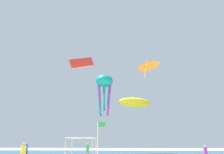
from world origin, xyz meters
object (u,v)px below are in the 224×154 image
(person_central, at_px, (206,152))
(canopy_tent, at_px, (82,139))
(kite_inflatable_yellow, at_px, (135,102))
(kite_octopus_teal, at_px, (104,83))
(person_far_shore, at_px, (26,149))
(person_leftmost, at_px, (88,149))
(banner_flag, at_px, (99,140))
(kite_delta_orange, at_px, (148,65))
(kite_parafoil_red, at_px, (82,63))
(person_rightmost, at_px, (23,151))

(person_central, bearing_deg, canopy_tent, -148.03)
(kite_inflatable_yellow, bearing_deg, kite_octopus_teal, -179.79)
(person_central, height_order, kite_octopus_teal, kite_octopus_teal)
(person_far_shore, xyz_separation_m, kite_inflatable_yellow, (14.14, 12.68, 7.81))
(person_central, distance_m, kite_inflatable_yellow, 19.96)
(person_leftmost, relative_size, kite_inflatable_yellow, 0.27)
(banner_flag, relative_size, kite_octopus_teal, 0.46)
(kite_delta_orange, bearing_deg, kite_parafoil_red, 143.23)
(person_far_shore, bearing_deg, person_rightmost, 125.58)
(kite_octopus_teal, bearing_deg, canopy_tent, -129.29)
(canopy_tent, relative_size, kite_parafoil_red, 0.99)
(person_far_shore, height_order, kite_delta_orange, kite_delta_orange)
(person_leftmost, relative_size, person_central, 1.09)
(kite_parafoil_red, relative_size, kite_inflatable_yellow, 0.42)
(person_leftmost, distance_m, kite_octopus_teal, 14.25)
(person_central, xyz_separation_m, kite_inflatable_yellow, (-6.29, 17.20, 7.94))
(person_rightmost, relative_size, kite_inflatable_yellow, 0.28)
(person_central, distance_m, banner_flag, 12.31)
(person_leftmost, xyz_separation_m, person_far_shore, (-7.55, -1.21, 0.05))
(canopy_tent, xyz_separation_m, kite_delta_orange, (7.64, 6.74, 10.03))
(kite_delta_orange, height_order, kite_inflatable_yellow, kite_delta_orange)
(person_far_shore, bearing_deg, kite_delta_orange, -162.39)
(banner_flag, bearing_deg, person_far_shore, 131.82)
(person_central, xyz_separation_m, kite_octopus_teal, (-11.72, 14.74, 11.06))
(kite_octopus_teal, height_order, kite_inflatable_yellow, kite_octopus_teal)
(person_central, xyz_separation_m, kite_parafoil_red, (-13.01, 0.76, 9.99))
(person_leftmost, height_order, person_far_shore, person_far_shore)
(kite_delta_orange, height_order, kite_octopus_teal, kite_octopus_teal)
(person_rightmost, xyz_separation_m, kite_parafoil_red, (4.48, 3.48, 9.85))
(person_rightmost, bearing_deg, kite_inflatable_yellow, -83.42)
(canopy_tent, height_order, kite_delta_orange, kite_delta_orange)
(person_far_shore, relative_size, kite_inflatable_yellow, 0.28)
(person_central, bearing_deg, kite_parafoil_red, -156.40)
(kite_parafoil_red, height_order, kite_inflatable_yellow, kite_parafoil_red)
(person_central, distance_m, person_rightmost, 17.70)
(person_central, relative_size, person_rightmost, 0.87)
(person_leftmost, xyz_separation_m, kite_delta_orange, (8.18, -0.08, 11.19))
(person_leftmost, distance_m, person_far_shore, 7.65)
(banner_flag, distance_m, kite_inflatable_yellow, 25.67)
(canopy_tent, bearing_deg, person_far_shore, 145.23)
(person_far_shore, height_order, kite_octopus_teal, kite_octopus_teal)
(kite_octopus_teal, bearing_deg, kite_parafoil_red, -132.32)
(canopy_tent, distance_m, kite_octopus_teal, 18.64)
(person_leftmost, xyz_separation_m, kite_octopus_teal, (1.15, 9.01, 10.98))
(canopy_tent, height_order, kite_parafoil_red, kite_parafoil_red)
(person_rightmost, height_order, kite_octopus_teal, kite_octopus_teal)
(canopy_tent, height_order, banner_flag, banner_flag)
(person_leftmost, relative_size, person_far_shore, 0.96)
(person_far_shore, bearing_deg, person_leftmost, -157.40)
(person_central, bearing_deg, person_rightmost, -144.24)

